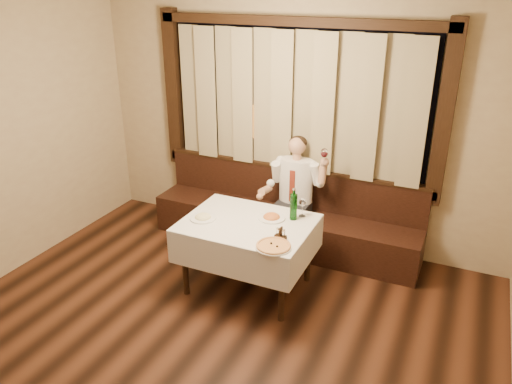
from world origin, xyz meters
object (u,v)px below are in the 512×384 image
at_px(dining_table, 248,231).
at_px(pizza, 273,246).
at_px(pasta_red, 272,215).
at_px(banquette, 285,220).
at_px(seated_man, 294,187).
at_px(cruet_caddy, 281,235).
at_px(green_bottle, 294,206).
at_px(pasta_cream, 203,215).

relative_size(dining_table, pizza, 3.84).
bearing_deg(pasta_red, dining_table, -138.09).
height_order(banquette, seated_man, seated_man).
height_order(pasta_red, seated_man, seated_man).
bearing_deg(pasta_red, cruet_caddy, -55.66).
bearing_deg(cruet_caddy, green_bottle, 104.54).
height_order(pasta_red, pasta_cream, pasta_red).
xyz_separation_m(dining_table, cruet_caddy, (0.42, -0.18, 0.15)).
bearing_deg(dining_table, pasta_red, 41.91).
bearing_deg(green_bottle, pasta_cream, -155.87).
height_order(banquette, dining_table, banquette).
distance_m(pasta_red, green_bottle, 0.24).
distance_m(pasta_red, cruet_caddy, 0.42).
bearing_deg(dining_table, seated_man, 81.54).
height_order(dining_table, pasta_cream, pasta_cream).
bearing_deg(pizza, dining_table, 139.96).
bearing_deg(pasta_red, banquette, 102.30).
bearing_deg(seated_man, pizza, -77.46).
height_order(dining_table, cruet_caddy, cruet_caddy).
xyz_separation_m(pasta_red, seated_man, (-0.05, 0.77, 0.01)).
bearing_deg(dining_table, pasta_cream, -164.39).
bearing_deg(pizza, seated_man, 102.54).
xyz_separation_m(banquette, pasta_red, (0.19, -0.86, 0.48)).
distance_m(dining_table, pasta_red, 0.29).
bearing_deg(banquette, seated_man, -32.44).
relative_size(pasta_cream, seated_man, 0.19).
height_order(pasta_red, green_bottle, green_bottle).
height_order(dining_table, seated_man, seated_man).
height_order(pasta_red, cruet_caddy, cruet_caddy).
bearing_deg(cruet_caddy, banquette, 119.06).
xyz_separation_m(dining_table, pasta_cream, (-0.44, -0.12, 0.14)).
xyz_separation_m(green_bottle, cruet_caddy, (0.04, -0.43, -0.10)).
bearing_deg(seated_man, green_bottle, -70.19).
xyz_separation_m(banquette, seated_man, (0.14, -0.09, 0.49)).
xyz_separation_m(dining_table, green_bottle, (0.39, 0.25, 0.25)).
xyz_separation_m(banquette, cruet_caddy, (0.42, -1.20, 0.49)).
distance_m(pasta_cream, cruet_caddy, 0.86).
bearing_deg(banquette, dining_table, -90.00).
height_order(pasta_cream, green_bottle, green_bottle).
bearing_deg(banquette, green_bottle, -63.51).
height_order(banquette, pasta_cream, banquette).
height_order(pasta_cream, seated_man, seated_man).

